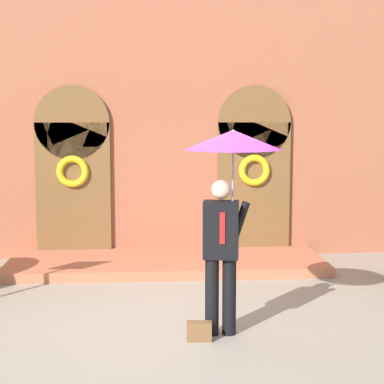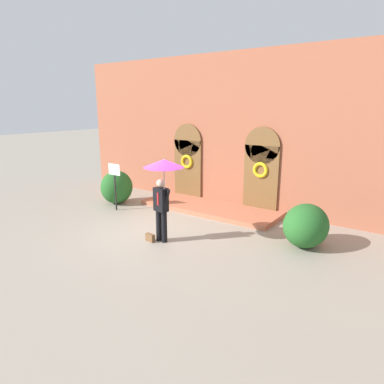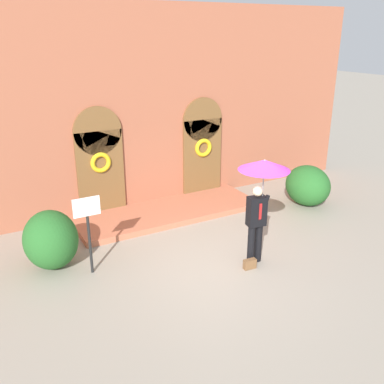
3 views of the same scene
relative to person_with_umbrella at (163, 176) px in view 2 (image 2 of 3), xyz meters
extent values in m
plane|color=gray|center=(-0.61, 0.26, -1.91)|extent=(80.00, 80.00, 0.00)
cube|color=#9E563D|center=(-0.61, 4.46, 0.89)|extent=(14.00, 0.50, 5.60)
cube|color=brown|center=(-2.21, 4.17, -0.71)|extent=(1.30, 0.08, 2.40)
cylinder|color=brown|center=(-2.21, 4.17, 0.49)|extent=(1.30, 0.08, 1.30)
cube|color=brown|center=(0.99, 4.17, -0.71)|extent=(1.30, 0.08, 2.40)
cylinder|color=brown|center=(0.99, 4.17, 0.49)|extent=(1.30, 0.08, 1.30)
torus|color=gold|center=(-2.21, 4.10, -0.36)|extent=(0.56, 0.12, 0.56)
torus|color=gold|center=(0.99, 4.10, -0.36)|extent=(0.56, 0.12, 0.56)
cube|color=#B56346|center=(-0.61, 3.31, -1.83)|extent=(5.20, 1.80, 0.16)
cylinder|color=black|center=(-0.20, 0.00, -1.46)|extent=(0.16, 0.16, 0.90)
cylinder|color=black|center=(0.00, 0.00, -1.46)|extent=(0.16, 0.16, 0.90)
cube|color=black|center=(-0.10, 0.00, -0.68)|extent=(0.43, 0.30, 0.66)
cube|color=#A51919|center=(-0.10, -0.13, -0.64)|extent=(0.06, 0.02, 0.36)
sphere|color=beige|center=(-0.10, 0.00, -0.22)|extent=(0.22, 0.22, 0.22)
cylinder|color=black|center=(0.12, 0.00, -0.58)|extent=(0.22, 0.09, 0.46)
cylinder|color=gray|center=(0.03, 0.00, -0.26)|extent=(0.02, 0.02, 0.98)
cone|color=#992893|center=(0.03, 0.00, 0.34)|extent=(1.10, 1.10, 0.22)
cone|color=white|center=(0.03, 0.00, 0.35)|extent=(0.61, 0.60, 0.20)
cube|color=brown|center=(-0.36, -0.20, -1.80)|extent=(0.29, 0.15, 0.22)
cylinder|color=black|center=(-3.40, 1.32, -1.26)|extent=(0.06, 0.06, 1.30)
cube|color=white|center=(-3.40, 1.32, -0.39)|extent=(0.56, 0.03, 0.40)
ellipsoid|color=#235B23|center=(-4.07, 1.99, -1.27)|extent=(1.16, 1.29, 1.29)
ellipsoid|color=#235B23|center=(3.32, 1.99, -1.32)|extent=(1.18, 1.42, 1.19)
camera|label=1|loc=(-0.96, -7.14, 0.61)|focal=60.00mm
camera|label=2|loc=(5.86, -6.92, 1.83)|focal=32.00mm
camera|label=3|loc=(-5.42, -6.70, 2.95)|focal=40.00mm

